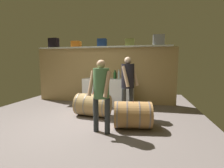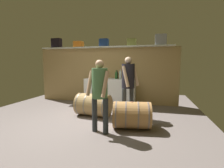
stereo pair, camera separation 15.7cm
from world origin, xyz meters
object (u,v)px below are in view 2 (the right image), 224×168
(toolcase_grey, at_px, (161,40))
(wine_barrel_far, at_px, (132,115))
(wine_bottle_dark, at_px, (117,75))
(tasting_cup, at_px, (95,93))
(winemaker_pouring, at_px, (100,89))
(visitor_tasting, at_px, (128,80))
(wine_bottle_clear, at_px, (120,75))
(wine_barrel_near, at_px, (93,105))
(toolcase_black, at_px, (57,43))
(wine_glass, at_px, (104,76))
(toolcase_orange, at_px, (79,44))
(work_cabinet, at_px, (110,92))
(toolcase_navy, at_px, (104,43))
(toolcase_olive, at_px, (132,42))
(wine_bottle_green, at_px, (116,75))

(toolcase_grey, relative_size, wine_barrel_far, 0.40)
(wine_bottle_dark, xyz_separation_m, tasting_cup, (-0.34, -1.37, -0.42))
(winemaker_pouring, relative_size, visitor_tasting, 0.94)
(wine_bottle_clear, relative_size, wine_barrel_near, 0.33)
(toolcase_black, height_order, tasting_cup, toolcase_black)
(toolcase_grey, distance_m, tasting_cup, 2.82)
(visitor_tasting, bearing_deg, wine_glass, -106.91)
(toolcase_orange, relative_size, wine_bottle_dark, 1.08)
(toolcase_black, distance_m, wine_glass, 2.26)
(work_cabinet, bearing_deg, toolcase_navy, 142.96)
(toolcase_orange, distance_m, wine_bottle_clear, 2.02)
(wine_glass, bearing_deg, toolcase_olive, -0.65)
(toolcase_orange, xyz_separation_m, wine_barrel_near, (1.12, -1.53, -1.85))
(toolcase_olive, bearing_deg, toolcase_navy, -178.66)
(work_cabinet, relative_size, wine_bottle_clear, 5.27)
(wine_barrel_far, bearing_deg, toolcase_orange, 128.06)
(wine_bottle_green, bearing_deg, wine_glass, 148.40)
(toolcase_orange, relative_size, tasting_cup, 4.58)
(toolcase_olive, distance_m, winemaker_pouring, 2.89)
(wine_glass, bearing_deg, work_cabinet, -38.82)
(winemaker_pouring, bearing_deg, work_cabinet, -65.86)
(work_cabinet, distance_m, visitor_tasting, 1.50)
(wine_bottle_green, height_order, wine_glass, wine_bottle_green)
(toolcase_navy, relative_size, wine_bottle_dark, 1.11)
(wine_bottle_dark, distance_m, wine_barrel_near, 1.61)
(wine_bottle_clear, distance_m, wine_barrel_near, 1.47)
(wine_barrel_far, distance_m, visitor_tasting, 1.10)
(wine_bottle_green, distance_m, wine_bottle_clear, 0.20)
(toolcase_black, xyz_separation_m, wine_barrel_near, (2.04, -1.53, -1.92))
(toolcase_olive, xyz_separation_m, work_cabinet, (-0.70, -0.22, -1.71))
(wine_bottle_clear, relative_size, wine_barrel_far, 0.37)
(toolcase_black, distance_m, toolcase_navy, 1.90)
(toolcase_olive, height_order, visitor_tasting, toolcase_olive)
(toolcase_navy, height_order, wine_bottle_clear, toolcase_navy)
(work_cabinet, xyz_separation_m, wine_bottle_clear, (0.39, -0.19, 0.62))
(toolcase_orange, bearing_deg, wine_barrel_far, -45.85)
(toolcase_olive, height_order, wine_bottle_dark, toolcase_olive)
(toolcase_grey, height_order, wine_bottle_dark, toolcase_grey)
(toolcase_olive, distance_m, wine_bottle_dark, 1.22)
(toolcase_olive, xyz_separation_m, wine_barrel_far, (0.30, -2.19, -1.88))
(toolcase_olive, bearing_deg, wine_glass, -179.32)
(wine_bottle_dark, xyz_separation_m, winemaker_pouring, (0.15, -2.43, -0.13))
(toolcase_black, height_order, visitor_tasting, toolcase_black)
(wine_bottle_dark, xyz_separation_m, wine_bottle_green, (-0.01, -0.14, 0.01))
(wine_bottle_dark, distance_m, wine_glass, 0.55)
(wine_bottle_dark, bearing_deg, wine_bottle_green, -94.96)
(toolcase_black, xyz_separation_m, toolcase_olive, (2.89, 0.00, -0.06))
(toolcase_olive, distance_m, wine_glass, 1.52)
(wine_barrel_near, bearing_deg, toolcase_grey, 47.68)
(toolcase_navy, height_order, wine_glass, toolcase_navy)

